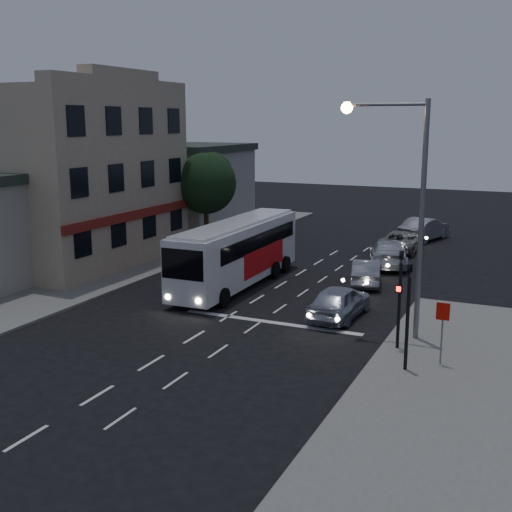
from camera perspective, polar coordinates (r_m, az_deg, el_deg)
The scene contains 16 objects.
ground at distance 26.34m, azimuth -4.44°, elevation -6.55°, with size 120.00×120.00×0.00m, color black.
sidewalk_far at distance 39.88m, azimuth -15.35°, elevation -0.47°, with size 12.00×50.00×0.12m, color slate.
road_markings at distance 28.62m, azimuth 1.03°, elevation -4.99°, with size 8.00×30.55×0.01m.
tour_bus at distance 32.75m, azimuth -1.68°, elevation 0.43°, with size 2.59×10.91×3.34m.
car_suv at distance 27.83m, azimuth 7.41°, elevation -4.03°, with size 1.73×4.29×1.46m, color #A4A9BB.
car_sedan_a at distance 33.69m, azimuth 9.76°, elevation -1.41°, with size 1.40×4.02×1.32m, color gray.
car_sedan_b at distance 38.19m, azimuth 11.68°, elevation 0.23°, with size 2.09×5.15×1.49m, color silver.
car_sedan_c at distance 42.68m, azimuth 12.79°, elevation 1.31°, with size 2.26×4.90×1.36m, color gray.
car_extra at distance 47.03m, azimuth 14.75°, elevation 2.34°, with size 1.72×4.94×1.63m, color #93929D.
traffic_signal_main at distance 23.81m, azimuth 12.67°, elevation -2.75°, with size 0.25×0.35×4.10m.
traffic_signal_side at distance 21.80m, azimuth 13.39°, elevation -4.14°, with size 0.18×0.15×4.10m.
regulatory_sign at distance 22.80m, azimuth 16.24°, elevation -5.75°, with size 0.45×0.12×2.20m.
streetlight at distance 24.64m, azimuth 13.13°, elevation 5.56°, with size 3.32×0.44×9.00m.
main_building at distance 39.76m, azimuth -16.82°, elevation 6.85°, with size 10.12×12.00×11.00m.
low_building_north at distance 49.31m, azimuth -7.08°, elevation 6.10°, with size 9.40×9.40×6.50m.
street_tree at distance 42.27m, azimuth -4.49°, elevation 6.70°, with size 4.00×4.00×6.20m.
Camera 1 is at (12.14, -21.83, 8.34)m, focal length 45.00 mm.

